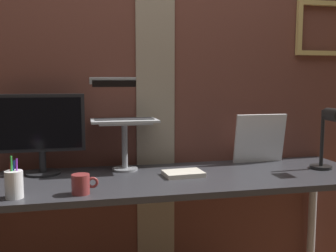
{
  "coord_description": "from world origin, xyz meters",
  "views": [
    {
      "loc": [
        -0.31,
        -1.89,
        1.27
      ],
      "look_at": [
        0.13,
        0.1,
        1.03
      ],
      "focal_mm": 41.28,
      "sensor_mm": 36.0,
      "label": 1
    }
  ],
  "objects_px": {
    "pen_cup": "(14,184)",
    "whiteboard_panel": "(260,139)",
    "desk_lamp": "(329,132)",
    "laptop": "(123,108)",
    "monitor": "(41,127)",
    "coffee_mug": "(81,184)"
  },
  "relations": [
    {
      "from": "pen_cup",
      "to": "whiteboard_panel",
      "type": "bearing_deg",
      "value": 18.3
    },
    {
      "from": "desk_lamp",
      "to": "laptop",
      "type": "bearing_deg",
      "value": 163.27
    },
    {
      "from": "monitor",
      "to": "pen_cup",
      "type": "bearing_deg",
      "value": -100.33
    },
    {
      "from": "desk_lamp",
      "to": "whiteboard_panel",
      "type": "bearing_deg",
      "value": 134.38
    },
    {
      "from": "laptop",
      "to": "coffee_mug",
      "type": "distance_m",
      "value": 0.61
    },
    {
      "from": "monitor",
      "to": "desk_lamp",
      "type": "bearing_deg",
      "value": -9.35
    },
    {
      "from": "whiteboard_panel",
      "to": "pen_cup",
      "type": "height_order",
      "value": "whiteboard_panel"
    },
    {
      "from": "pen_cup",
      "to": "monitor",
      "type": "bearing_deg",
      "value": 79.67
    },
    {
      "from": "monitor",
      "to": "pen_cup",
      "type": "distance_m",
      "value": 0.46
    },
    {
      "from": "whiteboard_panel",
      "to": "pen_cup",
      "type": "relative_size",
      "value": 1.74
    },
    {
      "from": "coffee_mug",
      "to": "laptop",
      "type": "bearing_deg",
      "value": 64.45
    },
    {
      "from": "pen_cup",
      "to": "laptop",
      "type": "bearing_deg",
      "value": 43.79
    },
    {
      "from": "laptop",
      "to": "desk_lamp",
      "type": "bearing_deg",
      "value": -16.73
    },
    {
      "from": "laptop",
      "to": "pen_cup",
      "type": "bearing_deg",
      "value": -136.21
    },
    {
      "from": "pen_cup",
      "to": "coffee_mug",
      "type": "distance_m",
      "value": 0.28
    },
    {
      "from": "monitor",
      "to": "coffee_mug",
      "type": "distance_m",
      "value": 0.5
    },
    {
      "from": "pen_cup",
      "to": "coffee_mug",
      "type": "relative_size",
      "value": 1.55
    },
    {
      "from": "desk_lamp",
      "to": "coffee_mug",
      "type": "height_order",
      "value": "desk_lamp"
    },
    {
      "from": "whiteboard_panel",
      "to": "coffee_mug",
      "type": "relative_size",
      "value": 2.69
    },
    {
      "from": "laptop",
      "to": "desk_lamp",
      "type": "distance_m",
      "value": 1.13
    },
    {
      "from": "monitor",
      "to": "whiteboard_panel",
      "type": "xyz_separation_m",
      "value": [
        1.24,
        0.03,
        -0.1
      ]
    },
    {
      "from": "pen_cup",
      "to": "desk_lamp",
      "type": "bearing_deg",
      "value": 5.82
    }
  ]
}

